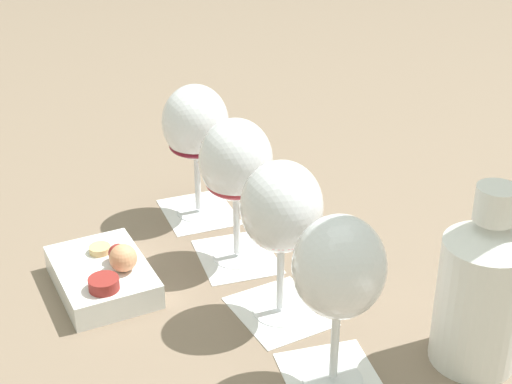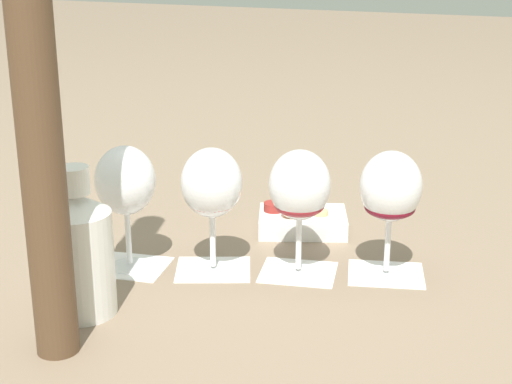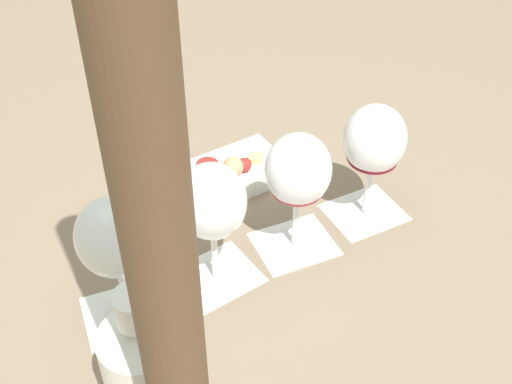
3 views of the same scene
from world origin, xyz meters
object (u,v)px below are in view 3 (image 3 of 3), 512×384
(wine_glass_0, at_px, (114,242))
(snack_dish, at_px, (237,171))
(wine_glass_1, at_px, (212,206))
(umbrella_pole, at_px, (157,234))
(wine_glass_3, at_px, (374,144))
(wine_glass_2, at_px, (298,174))
(ceramic_vase, at_px, (146,368))

(wine_glass_0, relative_size, snack_dish, 1.08)
(wine_glass_0, bearing_deg, snack_dish, 50.62)
(wine_glass_1, relative_size, umbrella_pole, 0.26)
(wine_glass_0, distance_m, wine_glass_1, 0.13)
(wine_glass_3, bearing_deg, wine_glass_2, -161.18)
(wine_glass_0, distance_m, umbrella_pole, 0.35)
(wine_glass_1, height_order, wine_glass_3, same)
(snack_dish, bearing_deg, wine_glass_0, -129.38)
(wine_glass_2, relative_size, ceramic_vase, 0.92)
(wine_glass_2, bearing_deg, wine_glass_3, 18.82)
(snack_dish, bearing_deg, wine_glass_1, -109.76)
(wine_glass_2, height_order, wine_glass_3, same)
(wine_glass_0, bearing_deg, wine_glass_2, 16.66)
(wine_glass_0, xyz_separation_m, snack_dish, (0.20, 0.24, -0.11))
(wine_glass_3, xyz_separation_m, umbrella_pole, (-0.33, -0.37, 0.24))
(wine_glass_2, xyz_separation_m, wine_glass_3, (0.13, 0.04, 0.00))
(wine_glass_2, height_order, ceramic_vase, ceramic_vase)
(wine_glass_1, height_order, wine_glass_2, same)
(wine_glass_1, distance_m, umbrella_pole, 0.39)
(wine_glass_0, bearing_deg, umbrella_pole, -79.53)
(wine_glass_3, height_order, umbrella_pole, umbrella_pole)
(wine_glass_2, distance_m, umbrella_pole, 0.46)
(ceramic_vase, bearing_deg, umbrella_pole, -73.82)
(wine_glass_2, bearing_deg, wine_glass_0, -163.34)
(wine_glass_1, xyz_separation_m, snack_dish, (0.07, 0.21, -0.11))
(wine_glass_1, bearing_deg, umbrella_pole, -104.97)
(wine_glass_0, height_order, ceramic_vase, ceramic_vase)
(wine_glass_1, xyz_separation_m, ceramic_vase, (-0.11, -0.19, -0.04))
(umbrella_pole, bearing_deg, wine_glass_3, 48.56)
(wine_glass_1, distance_m, snack_dish, 0.25)
(wine_glass_3, xyz_separation_m, snack_dish, (-0.18, 0.12, -0.11))
(wine_glass_1, height_order, ceramic_vase, ceramic_vase)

